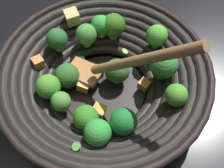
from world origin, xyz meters
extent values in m
plane|color=black|center=(0.00, 0.00, 0.00)|extent=(4.00, 4.00, 0.00)
cylinder|color=black|center=(0.00, 0.00, 0.01)|extent=(0.18, 0.18, 0.01)
torus|color=black|center=(0.00, 0.00, 0.02)|extent=(0.23, 0.23, 0.02)
torus|color=black|center=(0.00, 0.00, 0.03)|extent=(0.26, 0.26, 0.02)
torus|color=black|center=(0.00, 0.00, 0.04)|extent=(0.29, 0.29, 0.02)
torus|color=black|center=(0.00, 0.00, 0.05)|extent=(0.32, 0.32, 0.02)
torus|color=black|center=(0.00, 0.00, 0.06)|extent=(0.35, 0.35, 0.02)
torus|color=black|center=(0.00, 0.00, 0.06)|extent=(0.37, 0.37, 0.02)
torus|color=black|center=(0.00, 0.00, 0.07)|extent=(0.40, 0.40, 0.02)
torus|color=black|center=(0.00, 0.00, 0.08)|extent=(0.42, 0.42, 0.01)
cylinder|color=#87B148|center=(0.05, -0.05, 0.02)|extent=(0.02, 0.02, 0.01)
sphere|color=#306026|center=(0.05, -0.05, 0.05)|extent=(0.05, 0.05, 0.05)
cylinder|color=#6FAF40|center=(0.03, -0.12, 0.06)|extent=(0.03, 0.03, 0.02)
sphere|color=#24632D|center=(0.03, -0.12, 0.08)|extent=(0.04, 0.04, 0.04)
cylinder|color=#75C44E|center=(-0.07, -0.10, 0.05)|extent=(0.03, 0.03, 0.01)
sphere|color=green|center=(-0.07, -0.10, 0.08)|extent=(0.04, 0.04, 0.04)
cylinder|color=#67A94C|center=(0.03, 0.10, 0.04)|extent=(0.03, 0.03, 0.02)
sphere|color=#1C6F28|center=(0.03, 0.10, 0.07)|extent=(0.05, 0.05, 0.05)
cylinder|color=#83AD4B|center=(0.08, 0.09, 0.04)|extent=(0.03, 0.03, 0.02)
sphere|color=green|center=(0.08, 0.09, 0.07)|extent=(0.05, 0.05, 0.05)
cylinder|color=#6AAD4E|center=(0.10, 0.00, 0.04)|extent=(0.02, 0.02, 0.02)
sphere|color=#488836|center=(0.10, 0.00, 0.06)|extent=(0.04, 0.04, 0.04)
cylinder|color=#85AF55|center=(-0.10, 0.06, 0.05)|extent=(0.03, 0.03, 0.02)
sphere|color=#368737|center=(-0.10, 0.06, 0.08)|extent=(0.06, 0.06, 0.06)
cylinder|color=#599E46|center=(-0.07, 0.13, 0.05)|extent=(0.03, 0.03, 0.02)
sphere|color=#4C9930|center=(-0.07, 0.13, 0.08)|extent=(0.04, 0.04, 0.04)
cylinder|color=#89C34B|center=(-0.03, 0.00, 0.02)|extent=(0.03, 0.03, 0.02)
sphere|color=#30642C|center=(-0.03, 0.00, 0.05)|extent=(0.05, 0.05, 0.05)
cylinder|color=#83C44A|center=(-0.03, -0.10, 0.05)|extent=(0.02, 0.02, 0.02)
sphere|color=#468A36|center=(-0.03, -0.10, 0.07)|extent=(0.05, 0.05, 0.05)
cylinder|color=#88C057|center=(-0.09, -0.08, 0.05)|extent=(0.03, 0.03, 0.02)
sphere|color=#34651A|center=(-0.09, -0.08, 0.08)|extent=(0.05, 0.05, 0.05)
cylinder|color=#6DA43E|center=(-0.14, 0.00, 0.06)|extent=(0.02, 0.02, 0.01)
sphere|color=green|center=(-0.14, 0.00, 0.08)|extent=(0.05, 0.05, 0.05)
cylinder|color=#72A64E|center=(0.10, -0.04, 0.04)|extent=(0.03, 0.03, 0.02)
sphere|color=#48912B|center=(0.10, -0.04, 0.07)|extent=(0.05, 0.05, 0.05)
cylinder|color=#6CAF3F|center=(0.08, 0.05, 0.03)|extent=(0.02, 0.02, 0.01)
sphere|color=#327F23|center=(0.08, 0.05, 0.06)|extent=(0.05, 0.05, 0.05)
cube|color=#BC7B1C|center=(0.05, 0.05, 0.03)|extent=(0.04, 0.03, 0.03)
cube|color=#E2B971|center=(-0.03, -0.15, 0.08)|extent=(0.04, 0.04, 0.03)
cube|color=orange|center=(0.03, -0.06, 0.03)|extent=(0.03, 0.03, 0.03)
cube|color=gold|center=(0.03, -0.02, 0.03)|extent=(0.03, 0.04, 0.03)
cube|color=#C8772D|center=(-0.06, 0.05, 0.03)|extent=(0.02, 0.03, 0.02)
cube|color=#D37E3E|center=(0.09, -0.11, 0.06)|extent=(0.02, 0.02, 0.02)
cube|color=#C0771F|center=(-0.01, -0.04, 0.02)|extent=(0.03, 0.03, 0.03)
cylinder|color=#56B247|center=(-0.07, -0.10, 0.06)|extent=(0.02, 0.02, 0.01)
cylinder|color=#56B247|center=(0.03, 0.08, 0.04)|extent=(0.01, 0.01, 0.01)
cylinder|color=#56B247|center=(0.06, -0.06, 0.04)|extent=(0.02, 0.02, 0.01)
cylinder|color=#56B247|center=(0.00, -0.08, 0.03)|extent=(0.02, 0.02, 0.01)
cylinder|color=#99D166|center=(-0.08, -0.03, 0.05)|extent=(0.02, 0.02, 0.01)
cylinder|color=#6BC651|center=(-0.08, -0.10, 0.06)|extent=(0.02, 0.02, 0.01)
cylinder|color=#6BC651|center=(0.12, 0.09, 0.07)|extent=(0.02, 0.02, 0.01)
cube|color=#9E6B38|center=(0.02, -0.04, 0.04)|extent=(0.08, 0.08, 0.01)
cylinder|color=olive|center=(-0.03, 0.06, 0.15)|extent=(0.10, 0.18, 0.18)
camera|label=1|loc=(0.18, 0.26, 0.52)|focal=45.09mm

